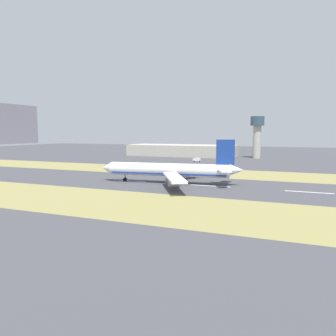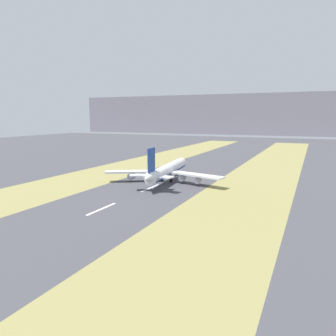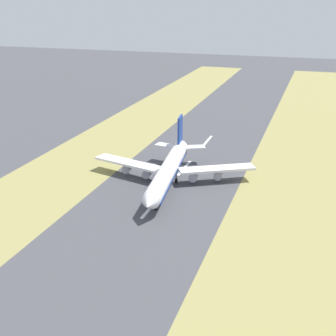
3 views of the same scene
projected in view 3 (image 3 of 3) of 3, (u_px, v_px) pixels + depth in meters
ground_plane at (172, 182)px, 178.75m from camera, size 800.00×800.00×0.00m
grass_median_west at (293, 197)px, 165.56m from camera, size 40.00×600.00×0.01m
grass_median_east at (68, 169)px, 191.94m from camera, size 40.00×600.00×0.01m
centreline_dash_near at (207, 141)px, 228.77m from camera, size 1.20×18.00×0.01m
centreline_dash_mid at (184, 168)px, 193.17m from camera, size 1.20×18.00×0.01m
centreline_dash_far at (151, 207)px, 157.57m from camera, size 1.20×18.00×0.01m
airplane_main_jet at (169, 169)px, 175.17m from camera, size 63.65×67.17×20.20m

